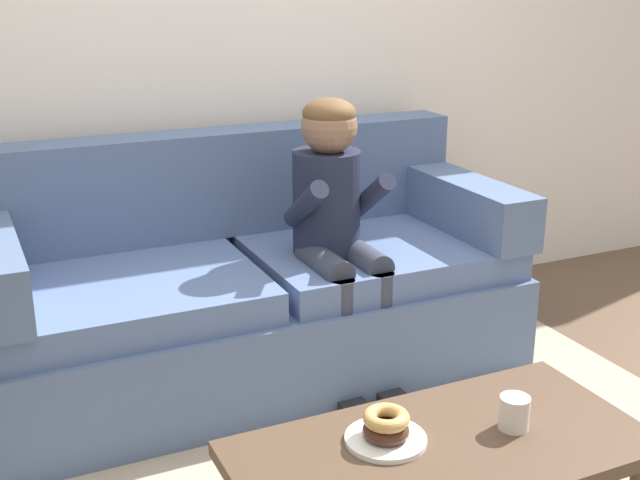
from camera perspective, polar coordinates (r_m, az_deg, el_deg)
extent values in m
plane|color=brown|center=(2.76, 4.46, -15.60)|extent=(10.00, 10.00, 0.00)
cube|color=silver|center=(3.58, -6.39, 15.95)|extent=(8.00, 0.10, 2.80)
cube|color=slate|center=(3.25, -4.70, -6.27)|extent=(2.07, 0.90, 0.38)
cube|color=slate|center=(2.99, -13.87, -3.84)|extent=(1.00, 0.74, 0.12)
cube|color=slate|center=(3.32, 3.92, -1.10)|extent=(1.00, 0.74, 0.12)
cube|color=slate|center=(3.39, -7.00, 4.08)|extent=(2.07, 0.20, 0.43)
cube|color=slate|center=(3.52, 9.59, 2.72)|extent=(0.20, 0.90, 0.22)
cube|color=#4C3828|center=(2.15, 8.57, -14.41)|extent=(1.07, 0.53, 0.04)
cylinder|color=#4C3828|center=(2.64, 14.76, -13.25)|extent=(0.04, 0.04, 0.36)
cylinder|color=#1E2338|center=(3.11, 0.47, 2.65)|extent=(0.26, 0.26, 0.40)
sphere|color=#846047|center=(3.03, 0.64, 7.98)|extent=(0.21, 0.21, 0.21)
ellipsoid|color=brown|center=(3.02, 0.65, 8.86)|extent=(0.20, 0.20, 0.12)
cylinder|color=#333847|center=(3.01, 0.30, -1.71)|extent=(0.11, 0.30, 0.11)
cylinder|color=#333847|center=(2.97, 1.54, -6.78)|extent=(0.09, 0.09, 0.44)
cube|color=black|center=(3.04, 1.93, -11.41)|extent=(0.10, 0.20, 0.06)
cylinder|color=#1E2338|center=(2.95, -1.04, 2.52)|extent=(0.07, 0.29, 0.23)
cylinder|color=#333847|center=(3.07, 3.01, -1.28)|extent=(0.11, 0.30, 0.11)
cylinder|color=#333847|center=(3.04, 4.26, -6.23)|extent=(0.09, 0.09, 0.44)
cube|color=black|center=(3.11, 4.61, -10.77)|extent=(0.10, 0.20, 0.06)
cylinder|color=#1E2338|center=(3.07, 3.61, 3.09)|extent=(0.07, 0.29, 0.23)
cylinder|color=white|center=(2.13, 4.62, -13.75)|extent=(0.21, 0.21, 0.01)
torus|color=#422619|center=(2.12, 4.64, -13.17)|extent=(0.15, 0.15, 0.04)
torus|color=tan|center=(2.10, 4.67, -12.33)|extent=(0.17, 0.17, 0.04)
cylinder|color=silver|center=(2.22, 13.46, -11.69)|extent=(0.08, 0.08, 0.09)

